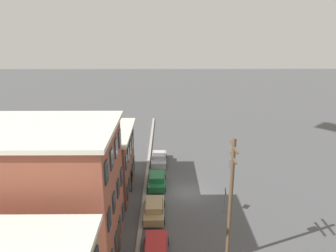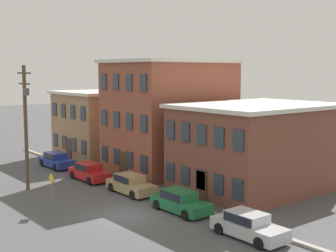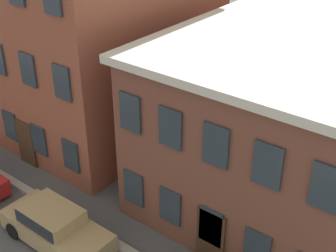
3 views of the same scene
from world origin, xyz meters
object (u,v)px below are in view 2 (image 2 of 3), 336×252
object	(u,v)px
car_blue	(56,160)
caution_sign	(52,185)
car_red	(89,171)
car_green	(180,201)
car_tan	(131,183)
utility_pole	(26,121)
car_silver	(248,225)

from	to	relation	value
car_blue	caution_sign	distance (m)	14.42
car_red	caution_sign	bearing A→B (deg)	-44.77
car_red	car_green	distance (m)	11.68
car_tan	caution_sign	size ratio (longest dim) A/B	1.68
car_red	caution_sign	size ratio (longest dim) A/B	1.68
car_green	utility_pole	distance (m)	13.79
car_red	car_silver	xyz separation A→B (m)	(17.69, 0.09, 0.00)
car_silver	caution_sign	xyz separation A→B (m)	(-11.41, -6.32, 0.99)
car_red	car_silver	bearing A→B (deg)	0.30
car_red	utility_pole	xyz separation A→B (m)	(-0.05, -5.35, 4.65)
car_silver	caution_sign	distance (m)	13.08
car_tan	utility_pole	distance (m)	9.35
car_red	utility_pole	world-z (taller)	utility_pole
car_silver	caution_sign	world-z (taller)	caution_sign
car_blue	caution_sign	bearing A→B (deg)	-26.19
car_tan	car_blue	bearing A→B (deg)	-179.07
car_red	car_tan	bearing A→B (deg)	3.18
car_blue	car_tan	xyz separation A→B (m)	(12.39, 0.20, 0.00)
car_tan	car_silver	bearing A→B (deg)	-1.09
utility_pole	caution_sign	bearing A→B (deg)	-7.94
car_red	caution_sign	distance (m)	8.90
car_red	car_green	xyz separation A→B (m)	(11.68, 0.22, 0.00)
caution_sign	car_blue	bearing A→B (deg)	153.81
car_silver	caution_sign	bearing A→B (deg)	-151.00
car_blue	car_silver	distance (m)	24.32
car_green	utility_pole	xyz separation A→B (m)	(-11.73, -5.57, 4.65)
car_blue	car_silver	size ratio (longest dim) A/B	1.00
car_silver	car_red	bearing A→B (deg)	-179.70
car_red	utility_pole	size ratio (longest dim) A/B	0.46
car_tan	caution_sign	xyz separation A→B (m)	(0.53, -6.55, 0.99)
car_red	caution_sign	xyz separation A→B (m)	(6.28, -6.23, 0.99)
car_blue	car_green	distance (m)	18.31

